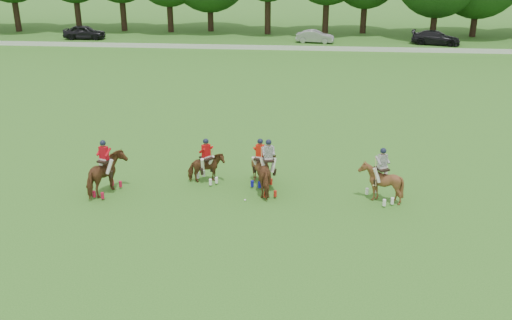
# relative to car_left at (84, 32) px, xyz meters

# --- Properties ---
(ground) EXTENTS (180.00, 180.00, 0.00)m
(ground) POSITION_rel_car_left_xyz_m (19.93, -42.50, -0.77)
(ground) COLOR #2D631C
(ground) RESTS_ON ground
(boundary_rail) EXTENTS (120.00, 0.10, 0.44)m
(boundary_rail) POSITION_rel_car_left_xyz_m (19.93, -4.50, -0.55)
(boundary_rail) COLOR white
(boundary_rail) RESTS_ON ground
(car_left) EXTENTS (4.57, 1.97, 1.54)m
(car_left) POSITION_rel_car_left_xyz_m (0.00, 0.00, 0.00)
(car_left) COLOR black
(car_left) RESTS_ON ground
(car_mid) EXTENTS (4.14, 1.95, 1.31)m
(car_mid) POSITION_rel_car_left_xyz_m (25.36, 0.00, -0.11)
(car_mid) COLOR #A3A4A9
(car_mid) RESTS_ON ground
(car_right) EXTENTS (5.30, 3.16, 1.44)m
(car_right) POSITION_rel_car_left_xyz_m (37.95, 0.00, -0.05)
(car_right) COLOR black
(car_right) RESTS_ON ground
(polo_red_a) EXTENTS (1.55, 2.33, 2.49)m
(polo_red_a) POSITION_rel_car_left_xyz_m (16.04, -39.38, 0.16)
(polo_red_a) COLOR #543116
(polo_red_a) RESTS_ON ground
(polo_red_b) EXTENTS (1.81, 1.81, 2.12)m
(polo_red_b) POSITION_rel_car_left_xyz_m (20.20, -37.74, -0.03)
(polo_red_b) COLOR #543116
(polo_red_b) RESTS_ON ground
(polo_red_c) EXTENTS (1.52, 1.62, 2.20)m
(polo_red_c) POSITION_rel_car_left_xyz_m (22.67, -37.75, 0.01)
(polo_red_c) COLOR #543116
(polo_red_c) RESTS_ON ground
(polo_stripe_a) EXTENTS (1.39, 2.28, 2.48)m
(polo_stripe_a) POSITION_rel_car_left_xyz_m (23.10, -38.61, 0.15)
(polo_stripe_a) COLOR #543116
(polo_stripe_a) RESTS_ON ground
(polo_stripe_b) EXTENTS (1.97, 2.04, 2.41)m
(polo_stripe_b) POSITION_rel_car_left_xyz_m (27.93, -39.04, 0.11)
(polo_stripe_b) COLOR #543116
(polo_stripe_b) RESTS_ON ground
(polo_ball) EXTENTS (0.09, 0.09, 0.09)m
(polo_ball) POSITION_rel_car_left_xyz_m (22.18, -39.60, -0.72)
(polo_ball) COLOR white
(polo_ball) RESTS_ON ground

